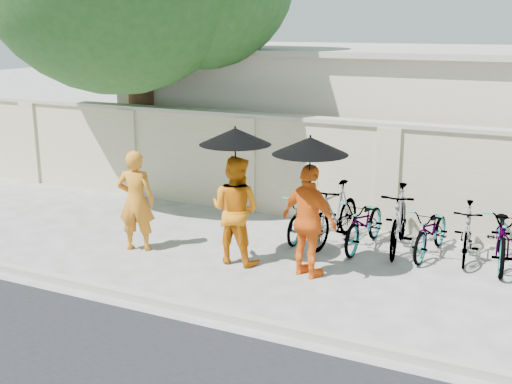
% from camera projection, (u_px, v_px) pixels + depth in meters
% --- Properties ---
extents(ground, '(80.00, 80.00, 0.00)m').
position_uv_depth(ground, '(217.00, 266.00, 10.56)').
color(ground, '#B2B2B1').
extents(kerb, '(40.00, 0.16, 0.12)m').
position_uv_depth(kerb, '(158.00, 301.00, 9.07)').
color(kerb, '#A5A391').
rests_on(kerb, ground).
extents(compound_wall, '(20.00, 0.30, 2.00)m').
position_uv_depth(compound_wall, '(339.00, 173.00, 12.67)').
color(compound_wall, beige).
rests_on(compound_wall, ground).
extents(building_behind, '(14.00, 6.00, 3.20)m').
position_uv_depth(building_behind, '(431.00, 121.00, 15.40)').
color(building_behind, beige).
rests_on(building_behind, ground).
extents(monk_left, '(0.75, 0.61, 1.78)m').
position_uv_depth(monk_left, '(136.00, 201.00, 11.11)').
color(monk_left, orange).
rests_on(monk_left, ground).
extents(monk_center, '(0.91, 0.73, 1.80)m').
position_uv_depth(monk_center, '(235.00, 210.00, 10.52)').
color(monk_center, orange).
rests_on(monk_center, ground).
extents(parasol_center, '(1.15, 1.15, 1.25)m').
position_uv_depth(parasol_center, '(235.00, 136.00, 10.12)').
color(parasol_center, black).
rests_on(parasol_center, ground).
extents(monk_right, '(1.14, 0.78, 1.80)m').
position_uv_depth(monk_right, '(309.00, 221.00, 9.92)').
color(monk_right, orange).
rests_on(monk_right, ground).
extents(parasol_right, '(1.15, 1.15, 1.22)m').
position_uv_depth(parasol_right, '(310.00, 146.00, 9.54)').
color(parasol_right, black).
rests_on(parasol_right, ground).
extents(bike_0, '(0.58, 1.64, 0.86)m').
position_uv_depth(bike_0, '(306.00, 216.00, 11.85)').
color(bike_0, gray).
rests_on(bike_0, ground).
extents(bike_1, '(0.76, 1.90, 1.11)m').
position_uv_depth(bike_1, '(335.00, 214.00, 11.52)').
color(bike_1, gray).
rests_on(bike_1, ground).
extents(bike_2, '(0.71, 1.79, 0.92)m').
position_uv_depth(bike_2, '(365.00, 223.00, 11.30)').
color(bike_2, gray).
rests_on(bike_2, ground).
extents(bike_3, '(0.75, 1.95, 1.14)m').
position_uv_depth(bike_3, '(399.00, 219.00, 11.13)').
color(bike_3, gray).
rests_on(bike_3, ground).
extents(bike_4, '(0.75, 1.71, 0.87)m').
position_uv_depth(bike_4, '(432.00, 231.00, 10.94)').
color(bike_4, gray).
rests_on(bike_4, ground).
extents(bike_5, '(0.60, 1.63, 0.96)m').
position_uv_depth(bike_5, '(467.00, 232.00, 10.75)').
color(bike_5, gray).
rests_on(bike_5, ground).
extents(bike_6, '(0.91, 2.03, 1.03)m').
position_uv_depth(bike_6, '(503.00, 235.00, 10.50)').
color(bike_6, gray).
rests_on(bike_6, ground).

